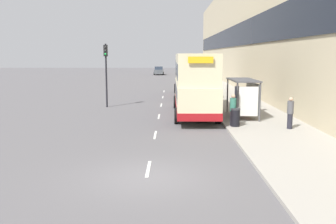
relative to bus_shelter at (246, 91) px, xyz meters
The scene contains 20 objects.
ground_plane 13.39m from the bus_shelter, 115.80° to the right, with size 220.00×220.00×0.00m, color #5B595B.
pavement 26.63m from the bus_shelter, 88.43° to the left, with size 5.00×93.00×0.14m.
terrace_facade 27.53m from the bus_shelter, 79.93° to the left, with size 3.10×93.00×14.72m.
lane_mark_0 12.53m from the bus_shelter, 117.77° to the right, with size 0.12×2.00×0.01m.
lane_mark_1 7.85m from the bus_shelter, 139.25° to the right, with size 0.12×2.00×0.01m.
lane_mark_2 6.15m from the bus_shelter, behind, with size 0.12×2.00×0.01m.
lane_mark_3 9.26m from the bus_shelter, 129.50° to the left, with size 0.12×2.00×0.01m.
lane_mark_4 14.34m from the bus_shelter, 113.96° to the left, with size 0.12×2.00×0.01m.
lane_mark_5 19.92m from the bus_shelter, 106.92° to the left, with size 0.12×2.00×0.01m.
bus_shelter is the anchor object (origin of this frame).
double_decker_bus_near 3.70m from the bus_shelter, 153.86° to the left, with size 2.85×10.60×4.30m.
double_decker_bus_ahead 14.36m from the bus_shelter, 102.75° to the left, with size 2.85×10.90×4.30m.
car_0 56.18m from the bus_shelter, 97.78° to the left, with size 2.07×4.24×1.76m.
pedestrian_at_shelter 5.04m from the bus_shelter, 86.80° to the left, with size 0.37×0.37×1.87m.
pedestrian_1 4.33m from the bus_shelter, 66.51° to the right, with size 0.35×0.35×1.78m.
pedestrian_2 2.86m from the bus_shelter, 61.34° to the left, with size 0.36×0.36×1.80m.
pedestrian_3 4.70m from the bus_shelter, 71.17° to the left, with size 0.32×0.32×1.64m.
pedestrian_4 3.35m from the bus_shelter, 114.23° to the right, with size 0.37×0.37×1.84m.
litter_bin 3.64m from the bus_shelter, 110.83° to the right, with size 0.55×0.55×1.05m.
traffic_light_far_kerb 11.78m from the bus_shelter, 150.62° to the left, with size 0.30×0.32×5.10m.
Camera 1 is at (0.86, -12.53, 4.23)m, focal length 40.00 mm.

